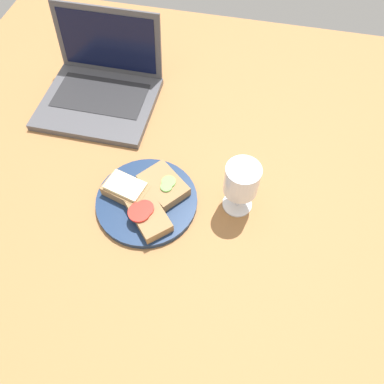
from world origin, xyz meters
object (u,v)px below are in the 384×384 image
at_px(laptop, 101,87).
at_px(plate, 147,201).
at_px(sandwich_with_tomato, 147,215).
at_px(sandwich_with_cucumber, 163,185).
at_px(sandwich_with_cheese, 126,189).
at_px(wine_glass, 241,182).

bearing_deg(laptop, plate, -54.88).
xyz_separation_m(sandwich_with_tomato, laptop, (-0.23, 0.36, 0.01)).
distance_m(sandwich_with_cucumber, laptop, 0.37).
xyz_separation_m(sandwich_with_cucumber, sandwich_with_cheese, (-0.08, -0.03, 0.00)).
bearing_deg(plate, sandwich_with_tomato, -70.53).
bearing_deg(plate, laptop, 125.12).
xyz_separation_m(sandwich_with_cucumber, laptop, (-0.25, 0.27, 0.01)).
bearing_deg(laptop, sandwich_with_cucumber, -47.48).
distance_m(sandwich_with_cucumber, wine_glass, 0.19).
height_order(sandwich_with_tomato, wine_glass, wine_glass).
relative_size(sandwich_with_tomato, laptop, 0.41).
relative_size(sandwich_with_cheese, laptop, 0.38).
bearing_deg(plate, wine_glass, 11.03).
bearing_deg(plate, sandwich_with_cheese, 171.26).
height_order(sandwich_with_cucumber, sandwich_with_cheese, sandwich_with_cheese).
distance_m(sandwich_with_cheese, laptop, 0.35).
distance_m(sandwich_with_tomato, wine_glass, 0.22).
distance_m(plate, sandwich_with_tomato, 0.05).
relative_size(wine_glass, laptop, 0.46).
bearing_deg(sandwich_with_cheese, sandwich_with_cucumber, 21.09).
bearing_deg(sandwich_with_tomato, sandwich_with_cucumber, 79.91).
bearing_deg(sandwich_with_cheese, sandwich_with_tomato, -39.46).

